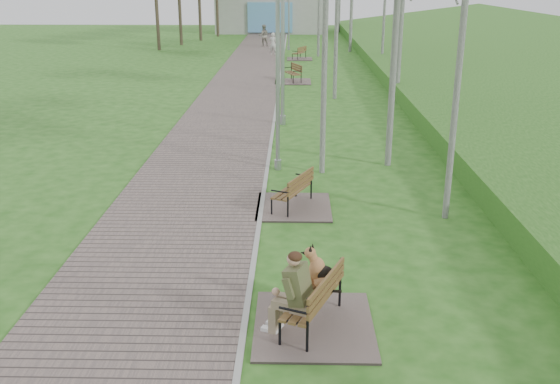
{
  "coord_description": "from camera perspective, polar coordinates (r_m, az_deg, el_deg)",
  "views": [
    {
      "loc": [
        0.74,
        -9.4,
        5.08
      ],
      "look_at": [
        0.47,
        1.99,
        1.11
      ],
      "focal_mm": 40.0,
      "sensor_mm": 36.0,
      "label": 1
    }
  ],
  "objects": [
    {
      "name": "pedestrian_far",
      "position": [
        48.08,
        -1.51,
        14.1
      ],
      "size": [
        0.89,
        0.76,
        1.61
      ],
      "primitive_type": "imported",
      "rotation": [
        0.0,
        0.0,
        3.36
      ],
      "color": "gray",
      "rests_on": "ground"
    },
    {
      "name": "bench_second",
      "position": [
        14.33,
        1.13,
        -0.73
      ],
      "size": [
        1.7,
        1.89,
        1.04
      ],
      "color": "#62544F",
      "rests_on": "ground"
    },
    {
      "name": "lamp_post_near",
      "position": [
        16.71,
        -0.2,
        9.54
      ],
      "size": [
        0.19,
        0.19,
        4.86
      ],
      "color": "#96999E",
      "rests_on": "ground"
    },
    {
      "name": "bench_third",
      "position": [
        31.79,
        1.13,
        10.39
      ],
      "size": [
        1.79,
        1.99,
        1.1
      ],
      "color": "#62544F",
      "rests_on": "ground"
    },
    {
      "name": "building_north",
      "position": [
        60.5,
        -0.82,
        16.29
      ],
      "size": [
        10.0,
        5.2,
        4.0
      ],
      "color": "#9E9E99",
      "rests_on": "ground"
    },
    {
      "name": "bench_far",
      "position": [
        40.7,
        1.76,
        12.29
      ],
      "size": [
        1.6,
        1.78,
        0.98
      ],
      "color": "#62544F",
      "rests_on": "ground"
    },
    {
      "name": "kerb",
      "position": [
        31.32,
        -0.04,
        9.92
      ],
      "size": [
        0.1,
        67.0,
        0.05
      ],
      "primitive_type": "cube",
      "color": "#999993",
      "rests_on": "ground"
    },
    {
      "name": "lamp_post_far",
      "position": [
        57.95,
        0.8,
        16.27
      ],
      "size": [
        0.17,
        0.17,
        4.51
      ],
      "color": "#96999E",
      "rests_on": "ground"
    },
    {
      "name": "lamp_post_second",
      "position": [
        22.09,
        0.25,
        12.96
      ],
      "size": [
        0.22,
        0.22,
        5.72
      ],
      "color": "#96999E",
      "rests_on": "ground"
    },
    {
      "name": "pedestrian_near",
      "position": [
        42.89,
        -0.65,
        13.4
      ],
      "size": [
        0.6,
        0.46,
        1.47
      ],
      "primitive_type": "imported",
      "rotation": [
        0.0,
        0.0,
        2.92
      ],
      "color": "silver",
      "rests_on": "ground"
    },
    {
      "name": "embankment",
      "position": [
        31.89,
        22.26,
        8.64
      ],
      "size": [
        14.0,
        70.0,
        1.6
      ],
      "primitive_type": "cube",
      "color": "#559137",
      "rests_on": "ground"
    },
    {
      "name": "ground",
      "position": [
        10.71,
        -2.81,
        -9.12
      ],
      "size": [
        120.0,
        120.0,
        0.0
      ],
      "primitive_type": "plane",
      "color": "#245917",
      "rests_on": "ground"
    },
    {
      "name": "bench_main",
      "position": [
        9.5,
        2.61,
        -10.02
      ],
      "size": [
        1.81,
        2.01,
        1.58
      ],
      "color": "#62544F",
      "rests_on": "ground"
    },
    {
      "name": "walkway",
      "position": [
        31.41,
        -3.28,
        9.91
      ],
      "size": [
        3.5,
        67.0,
        0.04
      ],
      "primitive_type": "cube",
      "color": "#62544F",
      "rests_on": "ground"
    },
    {
      "name": "lamp_post_third",
      "position": [
        45.68,
        0.82,
        15.63
      ],
      "size": [
        0.18,
        0.18,
        4.77
      ],
      "color": "#96999E",
      "rests_on": "ground"
    }
  ]
}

